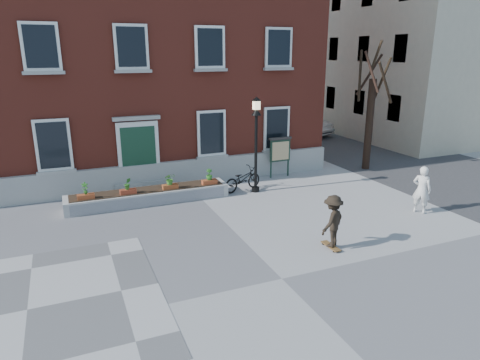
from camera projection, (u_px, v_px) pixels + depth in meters
name	position (u px, v px, depth m)	size (l,w,h in m)	color
ground	(282.00, 279.00, 11.04)	(100.00, 100.00, 0.00)	gray
checker_patch	(27.00, 310.00, 9.70)	(6.00, 6.00, 0.01)	#58585A
bicycle	(243.00, 179.00, 17.95)	(0.66, 1.88, 0.99)	black
parked_car	(300.00, 123.00, 30.19)	(1.66, 4.77, 1.57)	silver
bystander	(422.00, 190.00, 15.35)	(0.64, 0.42, 1.74)	silver
brick_building	(114.00, 37.00, 20.83)	(18.40, 10.85, 12.60)	maroon
planter_assembly	(149.00, 195.00, 16.55)	(6.20, 1.12, 1.15)	#B9B8B4
bare_tree	(370.00, 113.00, 20.64)	(1.83, 1.83, 6.16)	black
side_street	(369.00, 33.00, 33.14)	(15.20, 36.00, 14.50)	#3D3D40
lamp_post	(256.00, 132.00, 17.19)	(0.40, 0.40, 3.93)	black
notice_board	(280.00, 150.00, 19.68)	(1.10, 0.16, 1.87)	#1B3629
skateboarder	(332.00, 221.00, 12.53)	(1.18, 1.00, 1.65)	brown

